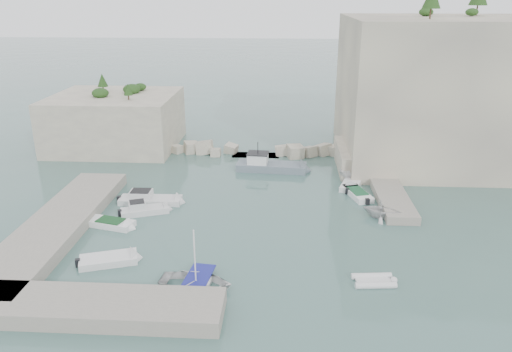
# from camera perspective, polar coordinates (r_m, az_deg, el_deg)

# --- Properties ---
(ground) EXTENTS (400.00, 400.00, 0.00)m
(ground) POSITION_cam_1_polar(r_m,az_deg,el_deg) (43.79, -0.47, -6.40)
(ground) COLOR #476B65
(ground) RESTS_ON ground
(cliff_east) EXTENTS (26.00, 22.00, 17.00)m
(cliff_east) POSITION_cam_1_polar(r_m,az_deg,el_deg) (66.25, 21.50, 9.15)
(cliff_east) COLOR beige
(cliff_east) RESTS_ON ground
(cliff_terrace) EXTENTS (8.00, 10.00, 2.50)m
(cliff_terrace) POSITION_cam_1_polar(r_m,az_deg,el_deg) (60.83, 13.02, 2.08)
(cliff_terrace) COLOR beige
(cliff_terrace) RESTS_ON ground
(outcrop_west) EXTENTS (16.00, 14.00, 7.00)m
(outcrop_west) POSITION_cam_1_polar(r_m,az_deg,el_deg) (69.85, -15.73, 6.09)
(outcrop_west) COLOR beige
(outcrop_west) RESTS_ON ground
(quay_west) EXTENTS (5.00, 24.00, 1.10)m
(quay_west) POSITION_cam_1_polar(r_m,az_deg,el_deg) (46.89, -21.86, -5.33)
(quay_west) COLOR #9E9689
(quay_west) RESTS_ON ground
(quay_south) EXTENTS (18.00, 4.00, 1.10)m
(quay_south) POSITION_cam_1_polar(r_m,az_deg,el_deg) (35.05, -19.01, -13.95)
(quay_south) COLOR #9E9689
(quay_south) RESTS_ON ground
(ledge_east) EXTENTS (3.00, 16.00, 0.80)m
(ledge_east) POSITION_cam_1_polar(r_m,az_deg,el_deg) (53.79, 14.78, -1.43)
(ledge_east) COLOR #9E9689
(ledge_east) RESTS_ON ground
(breakwater) EXTENTS (28.00, 3.00, 1.40)m
(breakwater) POSITION_cam_1_polar(r_m,az_deg,el_deg) (64.03, -0.04, 3.00)
(breakwater) COLOR beige
(breakwater) RESTS_ON ground
(motorboat_b) EXTENTS (5.09, 3.19, 1.40)m
(motorboat_b) POSITION_cam_1_polar(r_m,az_deg,el_deg) (48.47, -12.57, -4.18)
(motorboat_b) COLOR silver
(motorboat_b) RESTS_ON ground
(motorboat_a) EXTENTS (6.73, 2.11, 1.40)m
(motorboat_a) POSITION_cam_1_polar(r_m,az_deg,el_deg) (50.72, -11.93, -3.01)
(motorboat_a) COLOR silver
(motorboat_a) RESTS_ON ground
(motorboat_e) EXTENTS (5.11, 3.35, 0.70)m
(motorboat_e) POSITION_cam_1_polar(r_m,az_deg,el_deg) (40.71, -16.47, -9.49)
(motorboat_e) COLOR silver
(motorboat_e) RESTS_ON ground
(motorboat_c) EXTENTS (4.91, 2.81, 0.70)m
(motorboat_c) POSITION_cam_1_polar(r_m,az_deg,el_deg) (46.63, -16.23, -5.53)
(motorboat_c) COLOR white
(motorboat_c) RESTS_ON ground
(rowboat) EXTENTS (5.59, 4.30, 1.07)m
(rowboat) POSITION_cam_1_polar(r_m,az_deg,el_deg) (36.42, -6.85, -12.51)
(rowboat) COLOR silver
(rowboat) RESTS_ON ground
(inflatable_dinghy) EXTENTS (3.36, 1.87, 0.44)m
(inflatable_dinghy) POSITION_cam_1_polar(r_m,az_deg,el_deg) (37.61, 13.27, -11.80)
(inflatable_dinghy) COLOR silver
(inflatable_dinghy) RESTS_ON ground
(tender_east_a) EXTENTS (4.35, 4.08, 1.85)m
(tender_east_a) POSITION_cam_1_polar(r_m,az_deg,el_deg) (47.86, 14.13, -4.64)
(tender_east_a) COLOR silver
(tender_east_a) RESTS_ON ground
(tender_east_b) EXTENTS (2.99, 5.12, 0.70)m
(tender_east_b) POSITION_cam_1_polar(r_m,az_deg,el_deg) (52.26, 11.52, -2.27)
(tender_east_b) COLOR white
(tender_east_b) RESTS_ON ground
(tender_east_c) EXTENTS (3.36, 5.83, 0.70)m
(tender_east_c) POSITION_cam_1_polar(r_m,az_deg,el_deg) (55.02, 10.90, -1.07)
(tender_east_c) COLOR silver
(tender_east_c) RESTS_ON ground
(tender_east_d) EXTENTS (4.51, 2.04, 1.69)m
(tender_east_d) POSITION_cam_1_polar(r_m,az_deg,el_deg) (56.59, 11.60, -0.51)
(tender_east_d) COLOR silver
(tender_east_d) RESTS_ON ground
(work_boat) EXTENTS (9.08, 3.34, 2.20)m
(work_boat) POSITION_cam_1_polar(r_m,az_deg,el_deg) (58.70, 1.77, 0.66)
(work_boat) COLOR slate
(work_boat) RESTS_ON ground
(rowboat_mast) EXTENTS (0.10, 0.10, 4.20)m
(rowboat_mast) POSITION_cam_1_polar(r_m,az_deg,el_deg) (35.07, -7.03, -8.88)
(rowboat_mast) COLOR white
(rowboat_mast) RESTS_ON rowboat
(vegetation) EXTENTS (53.48, 13.88, 13.40)m
(vegetation) POSITION_cam_1_polar(r_m,az_deg,el_deg) (65.29, 17.70, 17.81)
(vegetation) COLOR #1E4219
(vegetation) RESTS_ON ground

